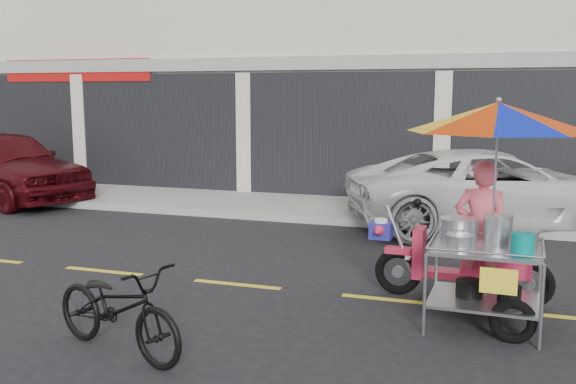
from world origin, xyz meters
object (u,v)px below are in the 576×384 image
(white_pickup, at_px, (491,189))
(near_bicycle, at_px, (118,308))
(maroon_sedan, at_px, (3,165))
(food_vendor_rig, at_px, (488,181))

(white_pickup, relative_size, near_bicycle, 2.99)
(maroon_sedan, xyz_separation_m, food_vendor_rig, (10.59, -4.60, 0.70))
(white_pickup, xyz_separation_m, food_vendor_rig, (-0.01, -4.95, 0.80))
(near_bicycle, bearing_deg, maroon_sedan, 66.20)
(maroon_sedan, xyz_separation_m, white_pickup, (10.60, 0.34, -0.10))
(white_pickup, xyz_separation_m, near_bicycle, (-3.26, -7.09, -0.26))
(near_bicycle, xyz_separation_m, food_vendor_rig, (3.25, 2.15, 1.07))
(white_pickup, height_order, near_bicycle, white_pickup)
(white_pickup, relative_size, food_vendor_rig, 2.13)
(white_pickup, bearing_deg, food_vendor_rig, 155.05)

